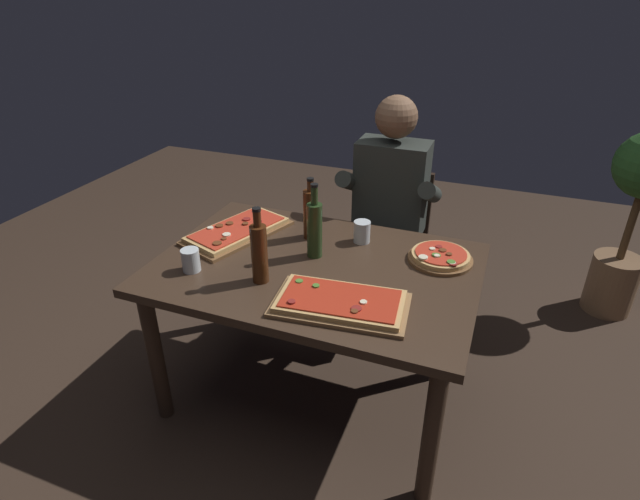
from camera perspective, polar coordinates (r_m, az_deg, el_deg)
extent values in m
plane|color=#38281E|center=(2.69, -0.40, -15.40)|extent=(6.40, 6.40, 0.00)
cube|color=#3D2B1E|center=(2.25, -0.46, -2.13)|extent=(1.40, 0.96, 0.04)
cylinder|color=#3D2B1E|center=(2.46, -17.87, -11.25)|extent=(0.07, 0.07, 0.70)
cylinder|color=#3D2B1E|center=(2.07, 12.32, -19.61)|extent=(0.07, 0.07, 0.70)
cylinder|color=#3D2B1E|center=(2.99, -8.71, -2.34)|extent=(0.07, 0.07, 0.70)
cylinder|color=#3D2B1E|center=(2.68, 15.39, -7.22)|extent=(0.07, 0.07, 0.70)
cube|color=olive|center=(1.97, 2.30, -6.17)|extent=(0.55, 0.34, 0.02)
cube|color=tan|center=(1.96, 2.31, -5.74)|extent=(0.50, 0.30, 0.02)
cube|color=#B72D19|center=(1.95, 2.32, -5.43)|extent=(0.46, 0.27, 0.01)
cylinder|color=beige|center=(1.93, 4.88, -5.81)|extent=(0.03, 0.03, 0.01)
cylinder|color=brown|center=(1.88, 3.88, -6.83)|extent=(0.03, 0.03, 0.01)
cylinder|color=#4C7F2D|center=(2.05, -2.34, -3.47)|extent=(0.03, 0.03, 0.00)
cylinder|color=maroon|center=(1.89, 4.09, -6.53)|extent=(0.04, 0.04, 0.01)
cylinder|color=#4C7F2D|center=(2.02, -0.45, -4.01)|extent=(0.03, 0.03, 0.01)
cylinder|color=maroon|center=(1.93, -3.20, -5.78)|extent=(0.03, 0.03, 0.01)
cube|color=brown|center=(2.53, -9.18, 1.90)|extent=(0.43, 0.59, 0.02)
cube|color=tan|center=(2.52, -9.21, 2.26)|extent=(0.38, 0.54, 0.02)
cube|color=red|center=(2.52, -9.23, 2.53)|extent=(0.34, 0.49, 0.01)
cylinder|color=brown|center=(2.53, -11.18, 2.67)|extent=(0.04, 0.04, 0.01)
cylinder|color=#4C7F2D|center=(2.67, -6.91, 4.44)|extent=(0.03, 0.03, 0.01)
cylinder|color=beige|center=(2.44, -10.39, 1.71)|extent=(0.04, 0.04, 0.01)
cylinder|color=brown|center=(2.37, -11.42, 0.75)|extent=(0.04, 0.04, 0.01)
cylinder|color=maroon|center=(2.66, -7.14, 4.35)|extent=(0.04, 0.04, 0.01)
cylinder|color=#4C7F2D|center=(2.49, -7.27, 2.50)|extent=(0.03, 0.03, 0.01)
cylinder|color=maroon|center=(2.58, -8.20, 3.43)|extent=(0.04, 0.04, 0.01)
cylinder|color=maroon|center=(2.55, -6.84, 3.20)|extent=(0.03, 0.03, 0.01)
cylinder|color=beige|center=(2.52, -12.16, 2.44)|extent=(0.03, 0.03, 0.01)
cylinder|color=brown|center=(2.53, -8.34, 2.92)|extent=(0.03, 0.03, 0.01)
cylinder|color=brown|center=(2.55, -10.06, 2.95)|extent=(0.04, 0.04, 0.01)
cylinder|color=brown|center=(2.41, -10.71, 1.24)|extent=(0.03, 0.03, 0.01)
cylinder|color=brown|center=(2.33, 13.27, -1.00)|extent=(0.29, 0.29, 0.02)
cylinder|color=tan|center=(2.33, 13.32, -0.61)|extent=(0.26, 0.26, 0.02)
cylinder|color=red|center=(2.32, 13.36, -0.33)|extent=(0.23, 0.23, 0.01)
cylinder|color=beige|center=(2.28, 12.92, -0.64)|extent=(0.03, 0.03, 0.01)
cylinder|color=maroon|center=(2.24, 14.68, -1.50)|extent=(0.04, 0.04, 0.00)
cylinder|color=brown|center=(2.33, 13.55, -0.02)|extent=(0.03, 0.03, 0.01)
cylinder|color=#4C7F2D|center=(2.29, 12.73, -0.54)|extent=(0.03, 0.03, 0.01)
cylinder|color=beige|center=(2.25, 11.45, -0.80)|extent=(0.04, 0.04, 0.01)
cylinder|color=brown|center=(2.31, 14.22, -0.45)|extent=(0.03, 0.03, 0.01)
cylinder|color=#4C7F2D|center=(2.29, 12.88, -0.58)|extent=(0.04, 0.04, 0.00)
cylinder|color=maroon|center=(2.36, 13.15, 0.37)|extent=(0.03, 0.03, 0.00)
cylinder|color=beige|center=(2.33, 12.44, 0.14)|extent=(0.03, 0.03, 0.01)
cylinder|color=beige|center=(2.24, 14.54, -1.39)|extent=(0.03, 0.03, 0.00)
cylinder|color=#4C7F2D|center=(2.25, 14.44, -1.30)|extent=(0.04, 0.04, 0.01)
cylinder|color=#233819|center=(2.26, -0.61, 2.18)|extent=(0.07, 0.07, 0.25)
cylinder|color=#233819|center=(2.19, -0.64, 6.10)|extent=(0.03, 0.03, 0.08)
cylinder|color=black|center=(2.17, -0.64, 7.24)|extent=(0.03, 0.03, 0.01)
cylinder|color=#47230F|center=(2.43, -1.06, 3.99)|extent=(0.07, 0.07, 0.24)
cylinder|color=#47230F|center=(2.37, -1.09, 7.18)|extent=(0.03, 0.03, 0.05)
cylinder|color=black|center=(2.36, -1.10, 7.90)|extent=(0.03, 0.03, 0.01)
cylinder|color=#47230F|center=(2.08, -6.79, -0.47)|extent=(0.07, 0.07, 0.25)
cylinder|color=#47230F|center=(2.01, -7.05, 3.50)|extent=(0.03, 0.03, 0.07)
cylinder|color=black|center=(1.99, -7.12, 4.53)|extent=(0.04, 0.04, 0.01)
cylinder|color=silver|center=(2.25, -14.24, -1.11)|extent=(0.08, 0.08, 0.10)
cylinder|color=#5B3814|center=(2.26, -14.15, -1.75)|extent=(0.06, 0.06, 0.04)
cylinder|color=silver|center=(2.42, 4.71, 2.05)|extent=(0.08, 0.08, 0.10)
cube|color=black|center=(3.01, 7.46, -0.24)|extent=(0.44, 0.44, 0.04)
cube|color=black|center=(3.09, 8.67, 5.19)|extent=(0.40, 0.04, 0.42)
cylinder|color=black|center=(3.01, 2.77, -4.99)|extent=(0.04, 0.04, 0.41)
cylinder|color=black|center=(2.94, 9.85, -6.40)|extent=(0.04, 0.04, 0.41)
cylinder|color=black|center=(3.32, 4.88, -1.58)|extent=(0.04, 0.04, 0.41)
cylinder|color=black|center=(3.26, 11.29, -2.77)|extent=(0.04, 0.04, 0.41)
cylinder|color=#23232D|center=(2.99, 4.49, -4.91)|extent=(0.11, 0.11, 0.45)
cylinder|color=#23232D|center=(2.95, 8.22, -5.65)|extent=(0.11, 0.11, 0.45)
cube|color=#23232D|center=(2.89, 7.06, 0.26)|extent=(0.34, 0.40, 0.12)
cube|color=#2D332D|center=(2.84, 7.97, 6.84)|extent=(0.38, 0.22, 0.52)
sphere|color=brown|center=(2.72, 8.53, 14.48)|extent=(0.22, 0.22, 0.22)
cylinder|color=#2D332D|center=(2.84, 3.42, 7.63)|extent=(0.09, 0.31, 0.21)
cylinder|color=#2D332D|center=(2.75, 12.22, 6.28)|extent=(0.09, 0.31, 0.21)
cylinder|color=#846042|center=(3.63, 29.78, -3.30)|extent=(0.28, 0.28, 0.37)
cylinder|color=brown|center=(3.46, 31.36, 2.34)|extent=(0.04, 0.04, 0.43)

